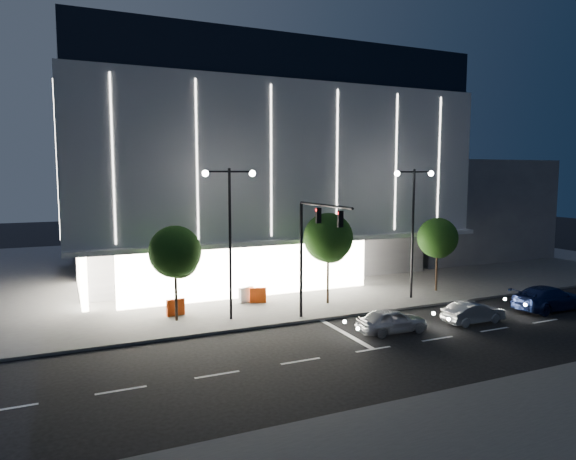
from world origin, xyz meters
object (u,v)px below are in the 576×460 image
(traffic_mast, at_px, (312,239))
(tree_left, at_px, (176,255))
(barrier_c, at_px, (258,295))
(car_lead, at_px, (392,320))
(tree_mid, at_px, (328,240))
(street_lamp_west, at_px, (230,221))
(barrier_b, at_px, (246,295))
(car_third, at_px, (549,298))
(street_lamp_east, at_px, (413,214))
(tree_right, at_px, (438,240))
(barrier_a, at_px, (176,307))
(car_second, at_px, (474,312))

(traffic_mast, height_order, tree_left, traffic_mast)
(barrier_c, bearing_deg, car_lead, -42.98)
(traffic_mast, relative_size, car_lead, 1.78)
(tree_left, xyz_separation_m, tree_mid, (10.00, 0.00, 0.30))
(street_lamp_west, height_order, barrier_c, street_lamp_west)
(tree_left, distance_m, barrier_b, 6.62)
(street_lamp_west, xyz_separation_m, car_third, (19.35, -5.78, -5.19))
(car_third, bearing_deg, tree_mid, 59.30)
(street_lamp_east, xyz_separation_m, tree_right, (3.03, 1.02, -2.07))
(traffic_mast, bearing_deg, car_lead, -40.68)
(street_lamp_east, relative_size, barrier_a, 8.18)
(barrier_a, bearing_deg, tree_mid, -13.00)
(street_lamp_east, height_order, barrier_b, street_lamp_east)
(street_lamp_east, distance_m, car_third, 10.03)
(car_lead, bearing_deg, traffic_mast, 51.44)
(car_second, xyz_separation_m, barrier_b, (-10.71, 9.52, 0.02))
(car_lead, bearing_deg, tree_right, -50.22)
(car_lead, distance_m, barrier_b, 10.52)
(traffic_mast, height_order, tree_right, traffic_mast)
(tree_left, bearing_deg, barrier_b, 25.68)
(street_lamp_west, distance_m, car_second, 15.17)
(tree_mid, bearing_deg, traffic_mast, -129.42)
(street_lamp_east, relative_size, tree_left, 1.57)
(street_lamp_west, relative_size, car_lead, 2.26)
(car_third, bearing_deg, tree_left, 71.24)
(tree_mid, height_order, car_third, tree_mid)
(street_lamp_west, bearing_deg, street_lamp_east, 0.00)
(tree_right, bearing_deg, tree_mid, 180.00)
(car_third, bearing_deg, car_second, 90.41)
(tree_mid, bearing_deg, car_second, -50.40)
(tree_mid, relative_size, barrier_a, 5.59)
(tree_right, xyz_separation_m, barrier_b, (-13.87, 2.47, -3.23))
(tree_left, bearing_deg, tree_right, -0.00)
(street_lamp_west, relative_size, car_second, 2.37)
(car_lead, bearing_deg, car_third, -88.68)
(tree_right, distance_m, car_third, 8.18)
(traffic_mast, height_order, car_third, traffic_mast)
(car_second, bearing_deg, traffic_mast, 69.11)
(tree_left, distance_m, car_second, 17.67)
(tree_right, bearing_deg, barrier_c, 171.52)
(car_third, relative_size, barrier_c, 4.83)
(street_lamp_west, height_order, tree_right, street_lamp_west)
(tree_mid, bearing_deg, car_lead, -86.50)
(tree_left, xyz_separation_m, barrier_c, (5.80, 1.97, -3.38))
(street_lamp_east, bearing_deg, street_lamp_west, 180.00)
(traffic_mast, distance_m, tree_left, 7.95)
(street_lamp_west, height_order, barrier_a, street_lamp_west)
(tree_left, height_order, car_third, tree_left)
(tree_right, xyz_separation_m, barrier_c, (-13.20, 1.97, -3.23))
(street_lamp_east, height_order, tree_mid, street_lamp_east)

